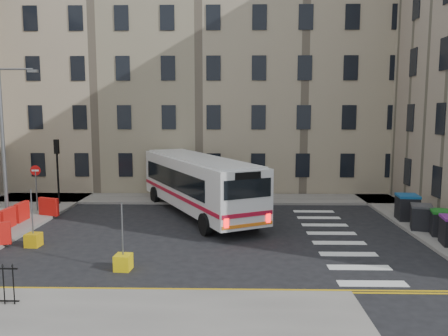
{
  "coord_description": "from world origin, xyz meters",
  "views": [
    {
      "loc": [
        -0.88,
        -20.69,
        5.93
      ],
      "look_at": [
        -1.35,
        2.33,
        3.0
      ],
      "focal_mm": 35.0,
      "sensor_mm": 36.0,
      "label": 1
    }
  ],
  "objects_px": {
    "wheelie_bin_e": "(407,207)",
    "bus": "(198,182)",
    "bollard_yellow": "(123,262)",
    "wheelie_bin_c": "(441,223)",
    "wheelie_bin_d": "(421,217)",
    "streetlamp": "(3,143)",
    "bollard_chevron": "(34,240)"
  },
  "relations": [
    {
      "from": "wheelie_bin_e",
      "to": "bus",
      "type": "bearing_deg",
      "value": 177.78
    },
    {
      "from": "wheelie_bin_e",
      "to": "bollard_yellow",
      "type": "height_order",
      "value": "wheelie_bin_e"
    },
    {
      "from": "wheelie_bin_c",
      "to": "wheelie_bin_d",
      "type": "xyz_separation_m",
      "value": [
        -0.5,
        1.08,
        0.02
      ]
    },
    {
      "from": "streetlamp",
      "to": "bollard_chevron",
      "type": "relative_size",
      "value": 13.57
    },
    {
      "from": "wheelie_bin_d",
      "to": "wheelie_bin_e",
      "type": "xyz_separation_m",
      "value": [
        0.07,
        1.94,
        0.07
      ]
    },
    {
      "from": "wheelie_bin_d",
      "to": "bollard_chevron",
      "type": "xyz_separation_m",
      "value": [
        -18.26,
        -2.76,
        -0.47
      ]
    },
    {
      "from": "wheelie_bin_d",
      "to": "bollard_chevron",
      "type": "relative_size",
      "value": 2.29
    },
    {
      "from": "streetlamp",
      "to": "wheelie_bin_e",
      "type": "relative_size",
      "value": 5.91
    },
    {
      "from": "bus",
      "to": "wheelie_bin_d",
      "type": "bearing_deg",
      "value": -44.37
    },
    {
      "from": "bus",
      "to": "bollard_chevron",
      "type": "distance_m",
      "value": 9.47
    },
    {
      "from": "streetlamp",
      "to": "bollard_yellow",
      "type": "distance_m",
      "value": 11.25
    },
    {
      "from": "streetlamp",
      "to": "bus",
      "type": "bearing_deg",
      "value": 13.2
    },
    {
      "from": "streetlamp",
      "to": "wheelie_bin_e",
      "type": "distance_m",
      "value": 21.87
    },
    {
      "from": "bollard_yellow",
      "to": "bollard_chevron",
      "type": "xyz_separation_m",
      "value": [
        -4.73,
        2.83,
        0.0
      ]
    },
    {
      "from": "wheelie_bin_e",
      "to": "bollard_chevron",
      "type": "xyz_separation_m",
      "value": [
        -18.33,
        -4.7,
        -0.54
      ]
    },
    {
      "from": "bus",
      "to": "bollard_chevron",
      "type": "relative_size",
      "value": 20.09
    },
    {
      "from": "streetlamp",
      "to": "wheelie_bin_d",
      "type": "bearing_deg",
      "value": -3.34
    },
    {
      "from": "streetlamp",
      "to": "bollard_chevron",
      "type": "bearing_deg",
      "value": -51.03
    },
    {
      "from": "wheelie_bin_c",
      "to": "wheelie_bin_e",
      "type": "height_order",
      "value": "wheelie_bin_e"
    },
    {
      "from": "wheelie_bin_d",
      "to": "streetlamp",
      "type": "bearing_deg",
      "value": -164.95
    },
    {
      "from": "streetlamp",
      "to": "bollard_chevron",
      "type": "height_order",
      "value": "streetlamp"
    },
    {
      "from": "wheelie_bin_d",
      "to": "wheelie_bin_e",
      "type": "distance_m",
      "value": 1.94
    },
    {
      "from": "streetlamp",
      "to": "wheelie_bin_e",
      "type": "bearing_deg",
      "value": 1.82
    },
    {
      "from": "streetlamp",
      "to": "wheelie_bin_d",
      "type": "distance_m",
      "value": 21.83
    },
    {
      "from": "streetlamp",
      "to": "bollard_yellow",
      "type": "height_order",
      "value": "streetlamp"
    },
    {
      "from": "wheelie_bin_c",
      "to": "streetlamp",
      "type": "bearing_deg",
      "value": -170.51
    },
    {
      "from": "wheelie_bin_c",
      "to": "wheelie_bin_e",
      "type": "relative_size",
      "value": 0.94
    },
    {
      "from": "wheelie_bin_c",
      "to": "bollard_chevron",
      "type": "xyz_separation_m",
      "value": [
        -18.76,
        -1.68,
        -0.46
      ]
    },
    {
      "from": "bollard_chevron",
      "to": "wheelie_bin_e",
      "type": "bearing_deg",
      "value": 14.38
    },
    {
      "from": "bus",
      "to": "wheelie_bin_e",
      "type": "height_order",
      "value": "bus"
    },
    {
      "from": "bus",
      "to": "wheelie_bin_d",
      "type": "xyz_separation_m",
      "value": [
        11.44,
        -3.62,
        -1.13
      ]
    },
    {
      "from": "streetlamp",
      "to": "wheelie_bin_e",
      "type": "height_order",
      "value": "streetlamp"
    }
  ]
}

